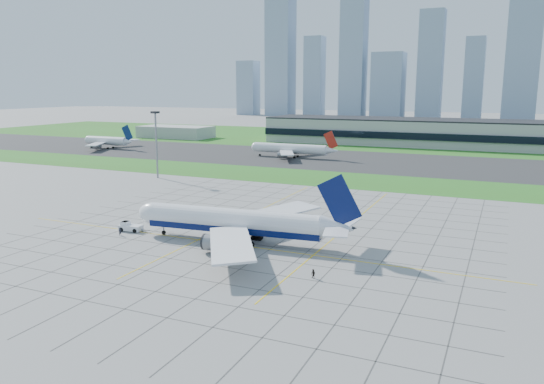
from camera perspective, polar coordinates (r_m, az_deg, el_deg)
The scene contains 15 objects.
ground at distance 120.19m, azimuth -3.35°, elevation -5.46°, with size 1400.00×1400.00×0.00m, color gray.
grass_median at distance 202.31m, azimuth 8.45°, elevation 1.26°, with size 700.00×35.00×0.04m, color #2F691E.
asphalt_taxiway at distance 255.13m, azimuth 11.81°, elevation 3.18°, with size 700.00×75.00×0.04m, color #383838.
grass_far at distance 362.71m, azimuth 15.58°, elevation 5.31°, with size 700.00×145.00×0.04m, color #2F691E.
apron_markings at distance 129.57m, azimuth -0.92°, elevation -4.21°, with size 120.00×130.00×0.03m.
terminal at distance 333.32m, azimuth 21.82°, elevation 5.81°, with size 260.00×43.00×15.80m.
service_block at distance 379.25m, azimuth -10.31°, elevation 6.38°, with size 50.00×25.00×8.00m, color #B7B7B2.
light_mast at distance 208.47m, azimuth -12.36°, elevation 5.90°, with size 2.50×2.50×25.60m.
city_skyline at distance 625.71m, azimuth 18.85°, elevation 12.83°, with size 523.00×32.40×160.00m.
airliner at distance 119.80m, azimuth -3.94°, elevation -3.24°, with size 53.50×54.01×16.84m.
pushback_tug at distance 133.98m, azimuth -15.05°, elevation -3.64°, with size 8.32×3.32×2.29m.
crew_near at distance 130.47m, azimuth -16.02°, elevation -4.11°, with size 0.70×0.46×1.93m, color black.
crew_far at distance 98.30m, azimuth 4.46°, elevation -8.77°, with size 0.86×0.67×1.76m, color black.
distant_jet_0 at distance 319.49m, azimuth -17.25°, elevation 5.29°, with size 31.87×42.66×14.08m.
distant_jet_1 at distance 265.71m, azimuth 2.09°, elevation 4.69°, with size 43.80×42.66×14.08m.
Camera 1 is at (53.26, -102.14, 34.31)m, focal length 35.00 mm.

